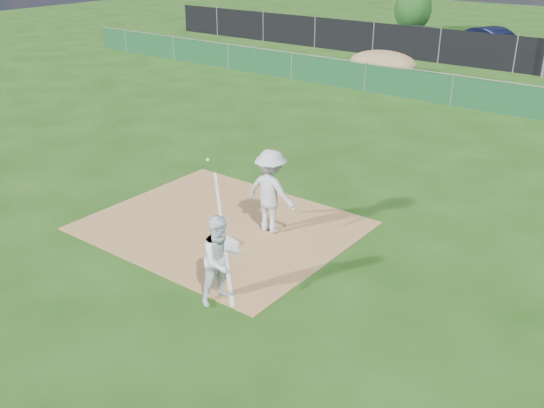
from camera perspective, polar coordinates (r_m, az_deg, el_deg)
The scene contains 13 objects.
ground at distance 21.67m, azimuth 11.39°, elevation 6.37°, with size 90.00×90.00×0.00m, color #1A420E.
infield_dirt at distance 14.65m, azimuth -4.75°, elevation -2.05°, with size 6.00×5.00×0.02m, color #9C703E.
foul_line at distance 14.64m, azimuth -4.75°, elevation -1.99°, with size 0.08×7.00×0.01m, color white.
green_fence at distance 25.96m, azimuth 16.58°, elevation 10.17°, with size 44.00×0.05×1.20m, color #103D1E.
dirt_mound at distance 31.08m, azimuth 10.35°, elevation 12.93°, with size 3.38×2.60×1.17m, color olive.
black_fence at distance 33.36m, azimuth 21.94°, elevation 12.93°, with size 46.00×0.04×1.80m, color black.
parking_lot at distance 38.28m, azimuth 23.97°, elevation 12.49°, with size 46.00×9.00×0.01m, color black.
first_base at distance 13.72m, azimuth -4.31°, elevation -3.70°, with size 0.41×0.41×0.09m, color white.
play_at_first at distance 13.92m, azimuth -0.11°, elevation 1.18°, with size 2.66×0.79×2.01m.
runner at distance 11.38m, azimuth -4.80°, elevation -5.24°, with size 0.87×0.68×1.78m, color white.
car_left at distance 38.86m, azimuth 14.11°, elevation 15.01°, with size 1.65×4.10×1.40m, color #A5A7AC.
car_mid at distance 38.14m, azimuth 20.19°, elevation 14.18°, with size 1.56×4.46×1.47m, color black.
tree_left at distance 45.22m, azimuth 13.13°, elevation 17.42°, with size 2.58×2.58×3.06m.
Camera 1 is at (8.91, -8.66, 6.48)m, focal length 40.00 mm.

